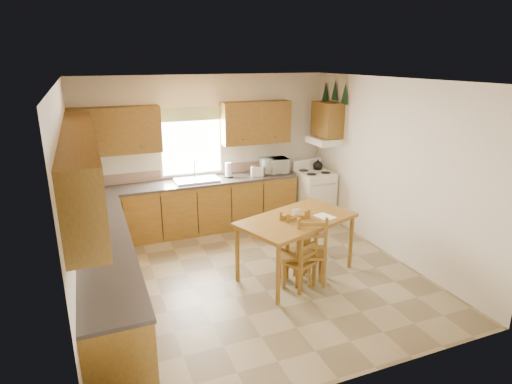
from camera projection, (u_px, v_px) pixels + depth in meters
name	position (u px, v px, depth m)	size (l,w,h in m)	color
floor	(254.00, 276.00, 6.08)	(4.50, 4.50, 0.00)	#8F805E
ceiling	(254.00, 81.00, 5.27)	(4.50, 4.50, 0.00)	brown
wall_left	(71.00, 206.00, 4.88)	(4.50, 4.50, 0.00)	silver
wall_right	(392.00, 169.00, 6.48)	(4.50, 4.50, 0.00)	silver
wall_back	(208.00, 152.00, 7.67)	(4.50, 4.50, 0.00)	silver
wall_front	(350.00, 254.00, 3.69)	(4.50, 4.50, 0.00)	silver
lower_cab_back	(194.00, 208.00, 7.54)	(3.75, 0.60, 0.88)	olive
lower_cab_left	(108.00, 278.00, 5.13)	(0.60, 3.60, 0.88)	olive
counter_back	(192.00, 183.00, 7.41)	(3.75, 0.63, 0.04)	#413B39
counter_left	(104.00, 243.00, 4.99)	(0.63, 3.60, 0.04)	#413B39
backsplash	(188.00, 172.00, 7.63)	(3.75, 0.01, 0.18)	gray
upper_cab_back_left	(116.00, 131.00, 6.82)	(1.41, 0.33, 0.75)	brown
upper_cab_back_right	(256.00, 123.00, 7.68)	(1.25, 0.33, 0.75)	brown
upper_cab_left	(81.00, 165.00, 4.65)	(0.33, 3.60, 0.75)	brown
upper_cab_stove	(327.00, 120.00, 7.71)	(0.33, 0.62, 0.62)	brown
range_hood	(324.00, 141.00, 7.81)	(0.44, 0.62, 0.12)	silver
window_frame	(191.00, 143.00, 7.48)	(1.13, 0.02, 1.18)	silver
window_pane	(191.00, 143.00, 7.47)	(1.05, 0.01, 1.10)	white
window_valance	(190.00, 114.00, 7.30)	(1.19, 0.01, 0.24)	#4F7E3D
sink_basin	(197.00, 180.00, 7.42)	(0.75, 0.45, 0.04)	silver
pine_decal_a	(345.00, 94.00, 7.33)	(0.22, 0.22, 0.36)	#13311A
pine_decal_b	(335.00, 90.00, 7.60)	(0.22, 0.22, 0.36)	#13311A
pine_decal_c	(326.00, 91.00, 7.90)	(0.22, 0.22, 0.36)	#13311A
stove	(314.00, 196.00, 8.10)	(0.62, 0.64, 0.92)	silver
coffeemaker	(96.00, 181.00, 6.75)	(0.21, 0.25, 0.36)	silver
paper_towel	(228.00, 170.00, 7.62)	(0.11, 0.11, 0.27)	white
toaster	(257.00, 171.00, 7.71)	(0.21, 0.13, 0.17)	silver
microwave	(274.00, 166.00, 7.91)	(0.46, 0.33, 0.28)	silver
dining_table	(296.00, 246.00, 6.02)	(1.60, 0.92, 0.86)	olive
chair_near_left	(310.00, 249.00, 5.79)	(0.42, 0.40, 1.00)	olive
chair_near_right	(300.00, 258.00, 5.68)	(0.36, 0.34, 0.85)	olive
chair_far_left	(305.00, 249.00, 5.81)	(0.40, 0.38, 0.96)	olive
chair_far_right	(295.00, 250.00, 5.80)	(0.41, 0.39, 0.97)	olive
table_paper	(325.00, 216.00, 5.94)	(0.20, 0.27, 0.00)	white
table_card	(297.00, 214.00, 5.87)	(0.10, 0.02, 0.13)	white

